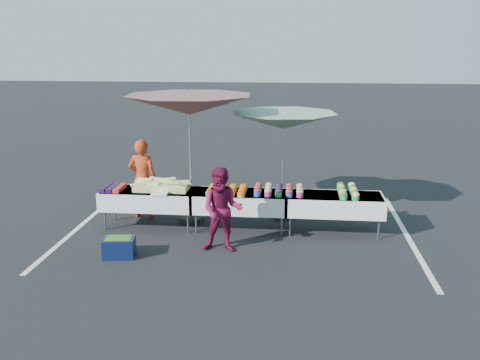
# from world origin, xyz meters

# --- Properties ---
(ground) EXTENTS (80.00, 80.00, 0.00)m
(ground) POSITION_xyz_m (0.00, 0.00, 0.00)
(ground) COLOR black
(stripe_left) EXTENTS (0.10, 5.00, 0.00)m
(stripe_left) POSITION_xyz_m (-3.20, 0.00, 0.00)
(stripe_left) COLOR silver
(stripe_left) RESTS_ON ground
(stripe_right) EXTENTS (0.10, 5.00, 0.00)m
(stripe_right) POSITION_xyz_m (3.20, 0.00, 0.00)
(stripe_right) COLOR silver
(stripe_right) RESTS_ON ground
(table_left) EXTENTS (1.86, 0.81, 0.75)m
(table_left) POSITION_xyz_m (-1.80, 0.00, 0.58)
(table_left) COLOR white
(table_left) RESTS_ON ground
(table_center) EXTENTS (1.86, 0.81, 0.75)m
(table_center) POSITION_xyz_m (0.00, 0.00, 0.58)
(table_center) COLOR white
(table_center) RESTS_ON ground
(table_right) EXTENTS (1.86, 0.81, 0.75)m
(table_right) POSITION_xyz_m (1.80, 0.00, 0.58)
(table_right) COLOR white
(table_right) RESTS_ON ground
(berry_punnets) EXTENTS (0.40, 0.54, 0.08)m
(berry_punnets) POSITION_xyz_m (-2.51, -0.06, 0.79)
(berry_punnets) COLOR black
(berry_punnets) RESTS_ON table_left
(corn_pile) EXTENTS (1.16, 0.57, 0.26)m
(corn_pile) POSITION_xyz_m (-1.56, 0.04, 0.84)
(corn_pile) COLOR #9DAF5A
(corn_pile) RESTS_ON table_left
(plastic_bags) EXTENTS (0.30, 0.25, 0.05)m
(plastic_bags) POSITION_xyz_m (-1.50, -0.30, 0.78)
(plastic_bags) COLOR white
(plastic_bags) RESTS_ON table_left
(carrot_bowls) EXTENTS (0.75, 0.69, 0.11)m
(carrot_bowls) POSITION_xyz_m (-0.25, -0.01, 0.80)
(carrot_bowls) COLOR orange
(carrot_bowls) RESTS_ON table_center
(potato_cups) EXTENTS (0.94, 0.58, 0.16)m
(potato_cups) POSITION_xyz_m (0.75, 0.00, 0.83)
(potato_cups) COLOR #234FA5
(potato_cups) RESTS_ON table_right
(bean_baskets) EXTENTS (0.36, 0.86, 0.15)m
(bean_baskets) POSITION_xyz_m (2.06, 0.08, 0.82)
(bean_baskets) COLOR green
(bean_baskets) RESTS_ON table_right
(vendor) EXTENTS (0.63, 0.44, 1.66)m
(vendor) POSITION_xyz_m (-2.08, 0.55, 0.83)
(vendor) COLOR #B13514
(vendor) RESTS_ON ground
(customer) EXTENTS (0.74, 0.58, 1.50)m
(customer) POSITION_xyz_m (-0.19, -1.14, 0.75)
(customer) COLOR maroon
(customer) RESTS_ON ground
(umbrella_left) EXTENTS (3.26, 3.26, 2.61)m
(umbrella_left) POSITION_xyz_m (-1.04, 0.40, 2.36)
(umbrella_left) COLOR black
(umbrella_left) RESTS_ON ground
(umbrella_right) EXTENTS (2.67, 2.67, 2.23)m
(umbrella_right) POSITION_xyz_m (0.80, 0.80, 2.02)
(umbrella_right) COLOR black
(umbrella_right) RESTS_ON ground
(storage_bin) EXTENTS (0.57, 0.45, 0.34)m
(storage_bin) POSITION_xyz_m (-1.92, -1.59, 0.18)
(storage_bin) COLOR #0B1539
(storage_bin) RESTS_ON ground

